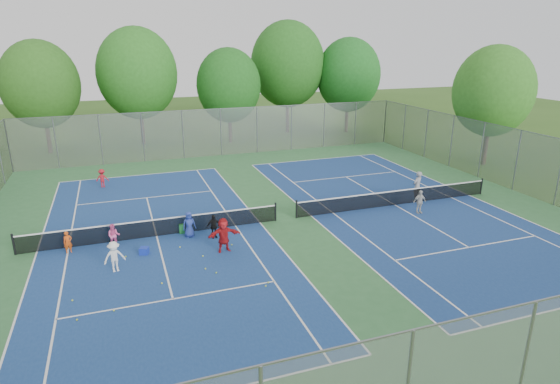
# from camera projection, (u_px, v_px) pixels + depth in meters

# --- Properties ---
(ground) EXTENTS (120.00, 120.00, 0.00)m
(ground) POSITION_uv_depth(u_px,v_px,m) (286.00, 220.00, 25.92)
(ground) COLOR #30551A
(ground) RESTS_ON ground
(court_pad) EXTENTS (32.00, 32.00, 0.01)m
(court_pad) POSITION_uv_depth(u_px,v_px,m) (286.00, 219.00, 25.92)
(court_pad) COLOR #316938
(court_pad) RESTS_ON ground
(court_left) EXTENTS (10.97, 23.77, 0.01)m
(court_left) POSITION_uv_depth(u_px,v_px,m) (157.00, 236.00, 23.69)
(court_left) COLOR navy
(court_left) RESTS_ON court_pad
(court_right) EXTENTS (10.97, 23.77, 0.01)m
(court_right) POSITION_uv_depth(u_px,v_px,m) (395.00, 205.00, 28.14)
(court_right) COLOR navy
(court_right) RESTS_ON court_pad
(net_left) EXTENTS (12.87, 0.10, 0.91)m
(net_left) POSITION_uv_depth(u_px,v_px,m) (156.00, 228.00, 23.56)
(net_left) COLOR black
(net_left) RESTS_ON ground
(net_right) EXTENTS (12.87, 0.10, 0.91)m
(net_right) POSITION_uv_depth(u_px,v_px,m) (395.00, 198.00, 28.01)
(net_right) COLOR black
(net_right) RESTS_ON ground
(fence_north) EXTENTS (32.00, 0.10, 4.00)m
(fence_north) POSITION_uv_depth(u_px,v_px,m) (221.00, 132.00, 39.63)
(fence_north) COLOR gray
(fence_north) RESTS_ON ground
(fence_south) EXTENTS (32.00, 0.10, 4.00)m
(fence_south) POSITION_uv_depth(u_px,v_px,m) (522.00, 376.00, 10.97)
(fence_south) COLOR gray
(fence_south) RESTS_ON ground
(fence_east) EXTENTS (0.10, 32.00, 4.00)m
(fence_east) POSITION_uv_depth(u_px,v_px,m) (517.00, 161.00, 30.38)
(fence_east) COLOR gray
(fence_east) RESTS_ON ground
(tree_nw) EXTENTS (6.40, 6.40, 9.58)m
(tree_nw) POSITION_uv_depth(u_px,v_px,m) (40.00, 84.00, 39.34)
(tree_nw) COLOR #443326
(tree_nw) RESTS_ON ground
(tree_nl) EXTENTS (7.20, 7.20, 10.69)m
(tree_nl) POSITION_uv_depth(u_px,v_px,m) (137.00, 73.00, 42.58)
(tree_nl) COLOR #443326
(tree_nl) RESTS_ON ground
(tree_nc) EXTENTS (6.00, 6.00, 8.85)m
(tree_nc) POSITION_uv_depth(u_px,v_px,m) (229.00, 85.00, 43.68)
(tree_nc) COLOR #443326
(tree_nc) RESTS_ON ground
(tree_nr) EXTENTS (7.60, 7.60, 11.42)m
(tree_nr) POSITION_uv_depth(u_px,v_px,m) (288.00, 64.00, 48.08)
(tree_nr) COLOR #443326
(tree_nr) RESTS_ON ground
(tree_ne) EXTENTS (6.60, 6.60, 9.77)m
(tree_ne) POSITION_uv_depth(u_px,v_px,m) (348.00, 75.00, 48.53)
(tree_ne) COLOR #443326
(tree_ne) RESTS_ON ground
(tree_side_e) EXTENTS (6.00, 6.00, 9.20)m
(tree_side_e) POSITION_uv_depth(u_px,v_px,m) (493.00, 91.00, 35.54)
(tree_side_e) COLOR #443326
(tree_side_e) RESTS_ON ground
(ball_crate) EXTENTS (0.49, 0.49, 0.33)m
(ball_crate) POSITION_uv_depth(u_px,v_px,m) (144.00, 251.00, 21.71)
(ball_crate) COLOR #1730AF
(ball_crate) RESTS_ON ground
(ball_hopper) EXTENTS (0.26, 0.26, 0.50)m
(ball_hopper) POSITION_uv_depth(u_px,v_px,m) (182.00, 229.00, 24.01)
(ball_hopper) COLOR green
(ball_hopper) RESTS_ON ground
(student_a) EXTENTS (0.45, 0.36, 1.08)m
(student_a) POSITION_uv_depth(u_px,v_px,m) (68.00, 242.00, 21.71)
(student_a) COLOR #DE5114
(student_a) RESTS_ON ground
(student_b) EXTENTS (0.63, 0.53, 1.17)m
(student_b) POSITION_uv_depth(u_px,v_px,m) (114.00, 236.00, 22.34)
(student_b) COLOR pink
(student_b) RESTS_ON ground
(student_c) EXTENTS (0.99, 0.70, 1.39)m
(student_c) POSITION_uv_depth(u_px,v_px,m) (114.00, 257.00, 19.93)
(student_c) COLOR white
(student_c) RESTS_ON ground
(student_d) EXTENTS (0.75, 0.39, 1.23)m
(student_d) POSITION_uv_depth(u_px,v_px,m) (214.00, 226.00, 23.35)
(student_d) COLOR black
(student_d) RESTS_ON ground
(student_e) EXTENTS (0.71, 0.52, 1.34)m
(student_e) POSITION_uv_depth(u_px,v_px,m) (189.00, 224.00, 23.46)
(student_e) COLOR #293F98
(student_e) RESTS_ON ground
(student_f) EXTENTS (1.56, 0.56, 1.66)m
(student_f) POSITION_uv_depth(u_px,v_px,m) (224.00, 235.00, 21.79)
(student_f) COLOR red
(student_f) RESTS_ON ground
(child_far_baseline) EXTENTS (0.89, 0.62, 1.27)m
(child_far_baseline) POSITION_uv_depth(u_px,v_px,m) (102.00, 178.00, 31.37)
(child_far_baseline) COLOR #AE1823
(child_far_baseline) RESTS_ON ground
(instructor) EXTENTS (0.80, 0.66, 1.89)m
(instructor) POSITION_uv_depth(u_px,v_px,m) (417.00, 186.00, 28.59)
(instructor) COLOR gray
(instructor) RESTS_ON ground
(teen_court_b) EXTENTS (0.81, 0.34, 1.38)m
(teen_court_b) POSITION_uv_depth(u_px,v_px,m) (420.00, 202.00, 26.66)
(teen_court_b) COLOR beige
(teen_court_b) RESTS_ON ground
(tennis_ball_0) EXTENTS (0.07, 0.07, 0.07)m
(tennis_ball_0) POSITION_uv_depth(u_px,v_px,m) (206.00, 269.00, 20.27)
(tennis_ball_0) COLOR #E2F238
(tennis_ball_0) RESTS_ON ground
(tennis_ball_1) EXTENTS (0.07, 0.07, 0.07)m
(tennis_ball_1) POSITION_uv_depth(u_px,v_px,m) (216.00, 273.00, 19.92)
(tennis_ball_1) COLOR #C5EF37
(tennis_ball_1) RESTS_ON ground
(tennis_ball_2) EXTENTS (0.07, 0.07, 0.07)m
(tennis_ball_2) POSITION_uv_depth(u_px,v_px,m) (126.00, 257.00, 21.41)
(tennis_ball_2) COLOR #A3C62E
(tennis_ball_2) RESTS_ON ground
(tennis_ball_3) EXTENTS (0.07, 0.07, 0.07)m
(tennis_ball_3) POSITION_uv_depth(u_px,v_px,m) (180.00, 247.00, 22.37)
(tennis_ball_3) COLOR yellow
(tennis_ball_3) RESTS_ON ground
(tennis_ball_4) EXTENTS (0.07, 0.07, 0.07)m
(tennis_ball_4) POSITION_uv_depth(u_px,v_px,m) (162.00, 284.00, 19.06)
(tennis_ball_4) COLOR yellow
(tennis_ball_4) RESTS_ON ground
(tennis_ball_5) EXTENTS (0.07, 0.07, 0.07)m
(tennis_ball_5) POSITION_uv_depth(u_px,v_px,m) (268.00, 283.00, 19.12)
(tennis_ball_5) COLOR yellow
(tennis_ball_5) RESTS_ON ground
(tennis_ball_6) EXTENTS (0.07, 0.07, 0.07)m
(tennis_ball_6) POSITION_uv_depth(u_px,v_px,m) (72.00, 301.00, 17.81)
(tennis_ball_6) COLOR #C6DD33
(tennis_ball_6) RESTS_ON ground
(tennis_ball_7) EXTENTS (0.07, 0.07, 0.07)m
(tennis_ball_7) POSITION_uv_depth(u_px,v_px,m) (232.00, 245.00, 22.62)
(tennis_ball_7) COLOR #AACF30
(tennis_ball_7) RESTS_ON ground
(tennis_ball_8) EXTENTS (0.07, 0.07, 0.07)m
(tennis_ball_8) POSITION_uv_depth(u_px,v_px,m) (114.00, 311.00, 17.14)
(tennis_ball_8) COLOR #B4CB2F
(tennis_ball_8) RESTS_ON ground
(tennis_ball_9) EXTENTS (0.07, 0.07, 0.07)m
(tennis_ball_9) POSITION_uv_depth(u_px,v_px,m) (77.00, 320.00, 16.58)
(tennis_ball_9) COLOR #BBCC2F
(tennis_ball_9) RESTS_ON ground
(tennis_ball_10) EXTENTS (0.07, 0.07, 0.07)m
(tennis_ball_10) POSITION_uv_depth(u_px,v_px,m) (266.00, 286.00, 18.85)
(tennis_ball_10) COLOR #CEE134
(tennis_ball_10) RESTS_ON ground
(tennis_ball_11) EXTENTS (0.07, 0.07, 0.07)m
(tennis_ball_11) POSITION_uv_depth(u_px,v_px,m) (203.00, 256.00, 21.44)
(tennis_ball_11) COLOR #D2F438
(tennis_ball_11) RESTS_ON ground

